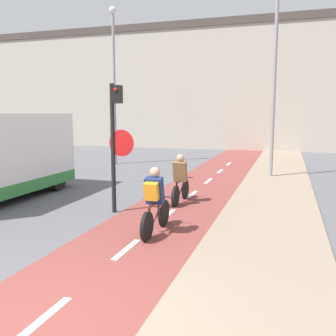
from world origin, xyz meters
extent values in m
cube|color=white|center=(0.00, 0.50, 0.02)|extent=(0.12, 1.10, 0.00)
cube|color=white|center=(0.00, 3.00, 0.02)|extent=(0.12, 1.10, 0.00)
cube|color=white|center=(0.00, 5.50, 0.02)|extent=(0.12, 1.10, 0.00)
cube|color=white|center=(0.00, 8.00, 0.02)|extent=(0.12, 1.10, 0.00)
cube|color=white|center=(0.00, 10.50, 0.02)|extent=(0.12, 1.10, 0.00)
cube|color=white|center=(0.00, 13.00, 0.02)|extent=(0.12, 1.10, 0.00)
cube|color=white|center=(0.00, 15.50, 0.02)|extent=(0.12, 1.10, 0.00)
cube|color=#B2A899|center=(0.00, 25.41, 4.20)|extent=(60.00, 5.00, 8.40)
cube|color=#473D38|center=(0.00, 25.41, 8.65)|extent=(60.00, 5.20, 0.50)
cylinder|color=black|center=(-1.42, 5.41, 1.63)|extent=(0.11, 0.11, 3.26)
cube|color=black|center=(-1.26, 5.41, 2.99)|extent=(0.20, 0.20, 0.44)
sphere|color=red|center=(-1.26, 5.30, 3.10)|extent=(0.09, 0.09, 0.09)
cone|color=red|center=(-1.18, 5.40, 1.80)|extent=(0.67, 0.01, 0.67)
cone|color=silver|center=(-1.18, 5.41, 1.80)|extent=(0.60, 0.02, 0.60)
cylinder|color=gray|center=(-5.48, 13.93, 3.65)|extent=(0.14, 0.14, 7.31)
sphere|color=silver|center=(-5.48, 13.93, 7.42)|extent=(0.36, 0.36, 0.36)
cylinder|color=gray|center=(2.18, 12.18, 3.61)|extent=(0.14, 0.14, 7.22)
cylinder|color=black|center=(0.18, 3.59, 0.30)|extent=(0.07, 0.60, 0.60)
cylinder|color=black|center=(0.18, 4.67, 0.30)|extent=(0.07, 0.60, 0.60)
cylinder|color=maroon|center=(0.18, 4.33, 0.46)|extent=(0.04, 0.68, 0.38)
cylinder|color=maroon|center=(0.18, 3.84, 0.47)|extent=(0.04, 0.35, 0.40)
cylinder|color=maroon|center=(0.18, 4.17, 0.65)|extent=(0.04, 0.99, 0.07)
cylinder|color=maroon|center=(0.18, 3.80, 0.29)|extent=(0.04, 0.41, 0.05)
cylinder|color=black|center=(0.18, 4.67, 0.68)|extent=(0.46, 0.03, 0.03)
cube|color=navy|center=(0.18, 4.05, 0.94)|extent=(0.36, 0.31, 0.59)
sphere|color=tan|center=(0.18, 4.09, 1.32)|extent=(0.22, 0.22, 0.22)
cylinder|color=#232328|center=(0.08, 4.02, 0.52)|extent=(0.04, 0.07, 0.38)
cylinder|color=#232328|center=(0.28, 4.02, 0.52)|extent=(0.04, 0.07, 0.38)
cube|color=orange|center=(0.18, 3.87, 0.96)|extent=(0.28, 0.23, 0.39)
cylinder|color=black|center=(-0.07, 6.43, 0.29)|extent=(0.07, 0.58, 0.58)
cylinder|color=black|center=(-0.07, 7.46, 0.29)|extent=(0.07, 0.58, 0.58)
cylinder|color=black|center=(-0.07, 7.14, 0.44)|extent=(0.04, 0.66, 0.36)
cylinder|color=black|center=(-0.07, 6.67, 0.45)|extent=(0.04, 0.34, 0.38)
cylinder|color=black|center=(-0.07, 6.99, 0.62)|extent=(0.04, 0.95, 0.06)
cylinder|color=black|center=(-0.07, 6.63, 0.28)|extent=(0.04, 0.39, 0.05)
cylinder|color=black|center=(-0.07, 7.46, 0.65)|extent=(0.46, 0.03, 0.03)
cube|color=brown|center=(-0.07, 6.87, 0.91)|extent=(0.36, 0.31, 0.59)
sphere|color=tan|center=(-0.07, 6.91, 1.29)|extent=(0.22, 0.22, 0.22)
cylinder|color=#232328|center=(-0.17, 6.84, 0.50)|extent=(0.04, 0.07, 0.36)
cylinder|color=#232328|center=(0.03, 6.84, 0.50)|extent=(0.04, 0.07, 0.36)
cube|color=#33843D|center=(-5.30, 5.73, 0.42)|extent=(1.99, 4.98, 0.36)
cube|color=black|center=(-5.30, 8.19, 1.79)|extent=(1.78, 0.04, 0.70)
cylinder|color=black|center=(-6.19, 7.34, 0.35)|extent=(0.18, 0.70, 0.70)
cylinder|color=black|center=(-4.41, 7.34, 0.35)|extent=(0.18, 0.70, 0.70)
camera|label=1|loc=(2.78, -3.12, 2.53)|focal=40.00mm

